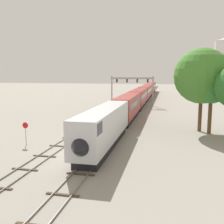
# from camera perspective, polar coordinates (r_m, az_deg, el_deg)

# --- Properties ---
(ground_plane) EXTENTS (400.00, 400.00, 0.00)m
(ground_plane) POSITION_cam_1_polar(r_m,az_deg,el_deg) (29.63, -6.88, -9.08)
(ground_plane) COLOR gray
(track_main) EXTENTS (2.60, 200.00, 0.16)m
(track_main) POSITION_cam_1_polar(r_m,az_deg,el_deg) (87.42, 7.30, 2.64)
(track_main) COLOR slate
(track_main) RESTS_ON ground
(track_near) EXTENTS (2.60, 160.00, 0.16)m
(track_near) POSITION_cam_1_polar(r_m,az_deg,el_deg) (68.46, 1.26, 1.09)
(track_near) COLOR slate
(track_near) RESTS_ON ground
(passenger_train) EXTENTS (3.04, 115.26, 4.80)m
(passenger_train) POSITION_cam_1_polar(r_m,az_deg,el_deg) (78.50, 6.78, 3.85)
(passenger_train) COLOR silver
(passenger_train) RESTS_ON ground
(signal_gantry) EXTENTS (12.10, 0.49, 8.30)m
(signal_gantry) POSITION_cam_1_polar(r_m,az_deg,el_deg) (71.60, 4.49, 6.21)
(signal_gantry) COLOR #999BA0
(signal_gantry) RESTS_ON ground
(stop_sign) EXTENTS (0.76, 0.08, 2.88)m
(stop_sign) POSITION_cam_1_polar(r_m,az_deg,el_deg) (34.14, -18.72, -3.86)
(stop_sign) COLOR gray
(stop_sign) RESTS_ON ground
(trackside_tree_mid) EXTENTS (8.47, 8.47, 12.83)m
(trackside_tree_mid) POSITION_cam_1_polar(r_m,az_deg,el_deg) (41.61, 19.42, 7.56)
(trackside_tree_mid) COLOR brown
(trackside_tree_mid) RESTS_ON ground
(trackside_tree_right) EXTENTS (5.12, 5.12, 9.67)m
(trackside_tree_right) POSITION_cam_1_polar(r_m,az_deg,el_deg) (40.58, 21.29, 5.30)
(trackside_tree_right) COLOR brown
(trackside_tree_right) RESTS_ON ground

